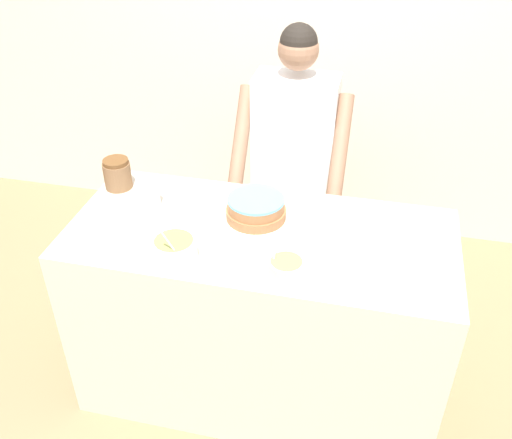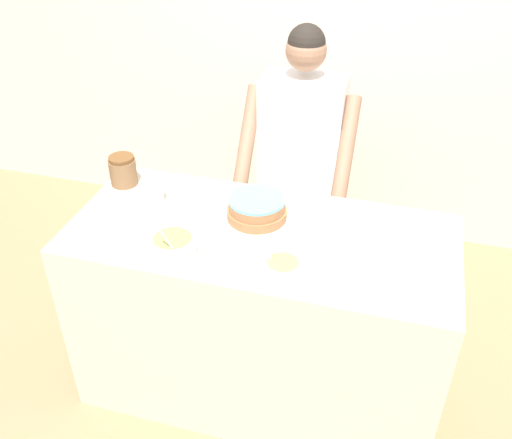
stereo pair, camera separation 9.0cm
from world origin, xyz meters
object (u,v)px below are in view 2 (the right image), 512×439
object	(u,v)px
frosting_bowl_olive	(173,247)
stoneware_jar	(123,171)
ceramic_plate	(115,222)
drinking_glass	(154,190)
frosting_bowl_white	(340,236)
cake	(257,215)
person_baker	(301,153)
frosting_bowl_yellow	(283,271)

from	to	relation	value
frosting_bowl_olive	stoneware_jar	distance (m)	0.62
ceramic_plate	stoneware_jar	distance (m)	0.33
drinking_glass	ceramic_plate	size ratio (longest dim) A/B	0.58
stoneware_jar	frosting_bowl_white	bearing A→B (deg)	-10.23
cake	stoneware_jar	size ratio (longest dim) A/B	2.30
person_baker	drinking_glass	bearing A→B (deg)	-130.76
frosting_bowl_yellow	ceramic_plate	bearing A→B (deg)	167.85
person_baker	frosting_bowl_white	world-z (taller)	person_baker
cake	frosting_bowl_olive	xyz separation A→B (m)	(-0.25, -0.27, -0.02)
frosting_bowl_white	frosting_bowl_yellow	size ratio (longest dim) A/B	0.88
ceramic_plate	stoneware_jar	bearing A→B (deg)	109.64
frosting_bowl_olive	drinking_glass	world-z (taller)	frosting_bowl_olive
frosting_bowl_olive	ceramic_plate	world-z (taller)	frosting_bowl_olive
person_baker	cake	xyz separation A→B (m)	(-0.04, -0.66, 0.05)
cake	stoneware_jar	world-z (taller)	cake
person_baker	frosting_bowl_olive	world-z (taller)	person_baker
person_baker	frosting_bowl_white	size ratio (longest dim) A/B	10.10
frosting_bowl_white	frosting_bowl_yellow	xyz separation A→B (m)	(-0.17, -0.28, 0.01)
cake	stoneware_jar	bearing A→B (deg)	165.68
frosting_bowl_olive	ceramic_plate	size ratio (longest dim) A/B	0.81
frosting_bowl_white	stoneware_jar	distance (m)	1.04
cake	frosting_bowl_white	distance (m)	0.35
cake	drinking_glass	size ratio (longest dim) A/B	2.50
frosting_bowl_olive	frosting_bowl_white	bearing A→B (deg)	23.55
person_baker	cake	bearing A→B (deg)	-93.49
frosting_bowl_olive	ceramic_plate	xyz separation A→B (m)	(-0.32, 0.14, -0.04)
cake	person_baker	bearing A→B (deg)	86.51
person_baker	frosting_bowl_yellow	size ratio (longest dim) A/B	8.89
frosting_bowl_olive	frosting_bowl_yellow	world-z (taller)	frosting_bowl_olive
person_baker	drinking_glass	size ratio (longest dim) A/B	12.10
drinking_glass	frosting_bowl_yellow	bearing A→B (deg)	-28.34
person_baker	cake	size ratio (longest dim) A/B	4.84
cake	ceramic_plate	world-z (taller)	cake
drinking_glass	ceramic_plate	distance (m)	0.22
frosting_bowl_yellow	ceramic_plate	size ratio (longest dim) A/B	0.79
stoneware_jar	cake	bearing A→B (deg)	-14.32
cake	frosting_bowl_olive	size ratio (longest dim) A/B	1.80
ceramic_plate	stoneware_jar	world-z (taller)	stoneware_jar
drinking_glass	person_baker	bearing A→B (deg)	49.24
person_baker	frosting_bowl_olive	bearing A→B (deg)	-107.42
ceramic_plate	person_baker	bearing A→B (deg)	52.23
drinking_glass	ceramic_plate	world-z (taller)	drinking_glass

